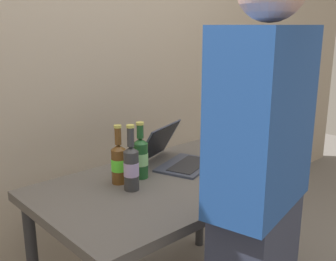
{
  "coord_description": "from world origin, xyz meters",
  "views": [
    {
      "loc": [
        -1.23,
        -1.35,
        1.47
      ],
      "look_at": [
        -0.01,
        0.0,
        0.99
      ],
      "focal_mm": 42.69,
      "sensor_mm": 36.0,
      "label": 1
    }
  ],
  "objects": [
    {
      "name": "beer_bottle_dark",
      "position": [
        -0.08,
        0.12,
        0.85
      ],
      "size": [
        0.08,
        0.08,
        0.28
      ],
      "color": "#1E5123",
      "rests_on": "desk"
    },
    {
      "name": "desk",
      "position": [
        0.0,
        0.0,
        0.66
      ],
      "size": [
        1.29,
        0.78,
        0.74
      ],
      "color": "#56514C",
      "rests_on": "ground"
    },
    {
      "name": "back_wall",
      "position": [
        0.0,
        0.72,
        1.3
      ],
      "size": [
        6.0,
        0.1,
        2.6
      ],
      "primitive_type": "cube",
      "color": "tan",
      "rests_on": "ground"
    },
    {
      "name": "beer_bottle_brown",
      "position": [
        -0.21,
        0.02,
        0.85
      ],
      "size": [
        0.07,
        0.07,
        0.31
      ],
      "color": "#333333",
      "rests_on": "desk"
    },
    {
      "name": "person_figure",
      "position": [
        -0.15,
        -0.62,
        0.89
      ],
      "size": [
        0.48,
        0.35,
        1.73
      ],
      "color": "#2D3347",
      "rests_on": "ground"
    },
    {
      "name": "laptop",
      "position": [
        0.17,
        0.14,
        0.79
      ],
      "size": [
        0.42,
        0.43,
        0.21
      ],
      "color": "#383D4C",
      "rests_on": "desk"
    },
    {
      "name": "beer_bottle_amber",
      "position": [
        -0.21,
        0.13,
        0.84
      ],
      "size": [
        0.07,
        0.07,
        0.29
      ],
      "color": "brown",
      "rests_on": "desk"
    }
  ]
}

